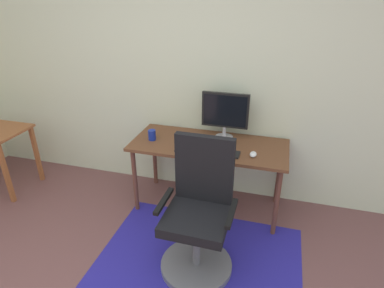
{
  "coord_description": "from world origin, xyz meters",
  "views": [
    {
      "loc": [
        0.94,
        -0.91,
        2.05
      ],
      "look_at": [
        0.24,
        1.56,
        0.82
      ],
      "focal_mm": 30.03,
      "sensor_mm": 36.0,
      "label": 1
    }
  ],
  "objects_px": {
    "monitor": "(225,112)",
    "coffee_cup": "(152,135)",
    "keyboard": "(216,152)",
    "computer_mouse": "(253,154)",
    "office_chair": "(199,221)",
    "cell_phone": "(179,148)",
    "desk": "(209,150)"
  },
  "relations": [
    {
      "from": "keyboard",
      "to": "desk",
      "type": "bearing_deg",
      "value": 120.42
    },
    {
      "from": "desk",
      "to": "cell_phone",
      "type": "bearing_deg",
      "value": -144.86
    },
    {
      "from": "monitor",
      "to": "office_chair",
      "type": "xyz_separation_m",
      "value": [
        -0.0,
        -0.97,
        -0.55
      ]
    },
    {
      "from": "keyboard",
      "to": "computer_mouse",
      "type": "distance_m",
      "value": 0.33
    },
    {
      "from": "desk",
      "to": "monitor",
      "type": "xyz_separation_m",
      "value": [
        0.11,
        0.18,
        0.34
      ]
    },
    {
      "from": "computer_mouse",
      "to": "coffee_cup",
      "type": "xyz_separation_m",
      "value": [
        -0.99,
        0.07,
        0.03
      ]
    },
    {
      "from": "keyboard",
      "to": "office_chair",
      "type": "height_order",
      "value": "office_chair"
    },
    {
      "from": "monitor",
      "to": "coffee_cup",
      "type": "height_order",
      "value": "monitor"
    },
    {
      "from": "keyboard",
      "to": "coffee_cup",
      "type": "bearing_deg",
      "value": 170.48
    },
    {
      "from": "monitor",
      "to": "office_chair",
      "type": "relative_size",
      "value": 0.42
    },
    {
      "from": "computer_mouse",
      "to": "coffee_cup",
      "type": "distance_m",
      "value": 1.0
    },
    {
      "from": "coffee_cup",
      "to": "computer_mouse",
      "type": "bearing_deg",
      "value": -4.3
    },
    {
      "from": "desk",
      "to": "keyboard",
      "type": "relative_size",
      "value": 3.47
    },
    {
      "from": "computer_mouse",
      "to": "office_chair",
      "type": "xyz_separation_m",
      "value": [
        -0.33,
        -0.65,
        -0.3
      ]
    },
    {
      "from": "desk",
      "to": "keyboard",
      "type": "distance_m",
      "value": 0.22
    },
    {
      "from": "coffee_cup",
      "to": "keyboard",
      "type": "bearing_deg",
      "value": -9.52
    },
    {
      "from": "office_chair",
      "to": "cell_phone",
      "type": "bearing_deg",
      "value": 120.91
    },
    {
      "from": "monitor",
      "to": "cell_phone",
      "type": "bearing_deg",
      "value": -135.43
    },
    {
      "from": "desk",
      "to": "monitor",
      "type": "height_order",
      "value": "monitor"
    },
    {
      "from": "keyboard",
      "to": "coffee_cup",
      "type": "height_order",
      "value": "coffee_cup"
    },
    {
      "from": "coffee_cup",
      "to": "office_chair",
      "type": "xyz_separation_m",
      "value": [
        0.67,
        -0.73,
        -0.34
      ]
    },
    {
      "from": "monitor",
      "to": "computer_mouse",
      "type": "distance_m",
      "value": 0.52
    },
    {
      "from": "cell_phone",
      "to": "keyboard",
      "type": "bearing_deg",
      "value": -11.65
    },
    {
      "from": "monitor",
      "to": "keyboard",
      "type": "distance_m",
      "value": 0.44
    },
    {
      "from": "cell_phone",
      "to": "computer_mouse",
      "type": "bearing_deg",
      "value": -8.75
    },
    {
      "from": "cell_phone",
      "to": "office_chair",
      "type": "distance_m",
      "value": 0.77
    },
    {
      "from": "keyboard",
      "to": "computer_mouse",
      "type": "relative_size",
      "value": 4.13
    },
    {
      "from": "computer_mouse",
      "to": "cell_phone",
      "type": "distance_m",
      "value": 0.69
    },
    {
      "from": "desk",
      "to": "computer_mouse",
      "type": "distance_m",
      "value": 0.46
    },
    {
      "from": "monitor",
      "to": "coffee_cup",
      "type": "relative_size",
      "value": 4.52
    },
    {
      "from": "monitor",
      "to": "keyboard",
      "type": "height_order",
      "value": "monitor"
    },
    {
      "from": "keyboard",
      "to": "cell_phone",
      "type": "height_order",
      "value": "keyboard"
    }
  ]
}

